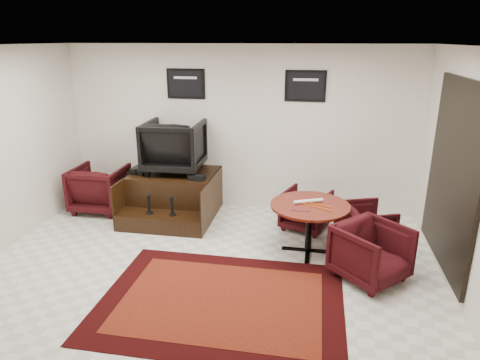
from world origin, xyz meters
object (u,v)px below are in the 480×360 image
Objects in this scene: shine_chair at (174,144)px; armchair_side at (100,186)px; table_chair_back at (306,208)px; meeting_table at (310,210)px; table_chair_window at (365,224)px; table_chair_corner at (371,250)px; shine_podium at (174,196)px.

shine_chair is 1.55m from armchair_side.
shine_chair is at bearing 11.78° from table_chair_back.
armchair_side is 1.27× the size of table_chair_back.
meeting_table is 1.59× the size of table_chair_back.
table_chair_corner reaches higher than table_chair_window.
shine_podium reaches higher than table_chair_window.
shine_podium is 3.44m from table_chair_corner.
shine_chair reaches higher than shine_podium.
meeting_table is at bearing 114.07° from table_chair_back.
shine_podium is at bearing 157.49° from meeting_table.
shine_chair is 2.41m from table_chair_back.
armchair_side is at bearing 115.38° from table_chair_corner.
shine_chair reaches higher than armchair_side.
shine_chair is at bearing 105.57° from table_chair_corner.
shine_podium is 1.68× the size of armchair_side.
table_chair_corner is at bearing 149.22° from shine_chair.
table_chair_window is 0.92m from table_chair_corner.
meeting_table is 1.01m from table_chair_corner.
armchair_side is 0.80× the size of meeting_table.
shine_podium is at bearing -179.36° from armchair_side.
armchair_side is 4.66m from table_chair_corner.
meeting_table is (2.29, -0.95, 0.29)m from shine_podium.
table_chair_corner is (0.84, -1.39, 0.05)m from table_chair_back.
table_chair_back is at bearing 94.47° from meeting_table.
shine_chair is 3.60m from table_chair_corner.
table_chair_window is (4.42, -0.61, -0.09)m from armchair_side.
meeting_table is 0.84m from table_chair_back.
armchair_side is (-1.33, -0.17, -0.78)m from shine_chair.
table_chair_corner is (-0.02, -0.91, 0.05)m from table_chair_window.
shine_podium is at bearing 88.06° from shine_chair.
armchair_side reaches higher than meeting_table.
table_chair_corner is at bearing -26.70° from shine_podium.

